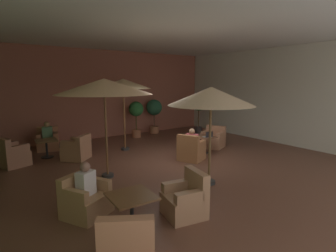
{
  "coord_description": "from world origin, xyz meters",
  "views": [
    {
      "loc": [
        -4.92,
        -6.37,
        2.54
      ],
      "look_at": [
        0.0,
        0.51,
        1.11
      ],
      "focal_mm": 28.37,
      "sensor_mm": 36.0,
      "label": 1
    }
  ],
  "objects_px": {
    "patio_umbrella_near_wall": "(211,97)",
    "iced_drink_cup": "(207,135)",
    "open_laptop": "(208,136)",
    "cafe_table_mid_center": "(132,202)",
    "armchair_front_left_north": "(191,151)",
    "patron_blue_shirt": "(192,139)",
    "patron_by_window": "(47,131)",
    "potted_tree_mid_left": "(154,110)",
    "armchair_front_left_east": "(213,139)",
    "armchair_mid_center_north": "(186,200)",
    "patron_with_friend": "(86,180)",
    "armchair_front_right_east": "(77,150)",
    "armchair_front_right_south": "(48,141)",
    "armchair_front_right_north": "(12,155)",
    "armchair_mid_center_south": "(128,249)",
    "patio_umbrella_tall_red": "(123,84)",
    "patio_umbrella_center_beige": "(104,87)",
    "armchair_mid_center_east": "(85,200)",
    "cafe_table_front_right": "(46,144)",
    "potted_tree_mid_right": "(199,106)",
    "cafe_table_front_left": "(203,140)",
    "potted_tree_left_corner": "(136,113)"
  },
  "relations": [
    {
      "from": "iced_drink_cup",
      "to": "potted_tree_mid_left",
      "type": "bearing_deg",
      "value": 83.81
    },
    {
      "from": "armchair_mid_center_north",
      "to": "armchair_front_right_east",
      "type": "bearing_deg",
      "value": 96.37
    },
    {
      "from": "armchair_mid_center_north",
      "to": "patron_by_window",
      "type": "bearing_deg",
      "value": 98.85
    },
    {
      "from": "armchair_front_right_north",
      "to": "armchair_mid_center_north",
      "type": "distance_m",
      "value": 5.89
    },
    {
      "from": "armchair_front_left_east",
      "to": "armchair_mid_center_north",
      "type": "height_order",
      "value": "armchair_mid_center_north"
    },
    {
      "from": "cafe_table_mid_center",
      "to": "iced_drink_cup",
      "type": "xyz_separation_m",
      "value": [
        4.53,
        2.84,
        0.17
      ]
    },
    {
      "from": "armchair_front_left_north",
      "to": "cafe_table_mid_center",
      "type": "relative_size",
      "value": 1.23
    },
    {
      "from": "patron_blue_shirt",
      "to": "armchair_mid_center_south",
      "type": "bearing_deg",
      "value": -139.82
    },
    {
      "from": "armchair_front_left_east",
      "to": "patio_umbrella_near_wall",
      "type": "distance_m",
      "value": 4.24
    },
    {
      "from": "armchair_front_left_north",
      "to": "potted_tree_mid_left",
      "type": "bearing_deg",
      "value": 71.71
    },
    {
      "from": "potted_tree_left_corner",
      "to": "potted_tree_mid_right",
      "type": "xyz_separation_m",
      "value": [
        3.01,
        -0.88,
        0.24
      ]
    },
    {
      "from": "armchair_front_right_south",
      "to": "patio_umbrella_near_wall",
      "type": "bearing_deg",
      "value": -66.87
    },
    {
      "from": "patron_blue_shirt",
      "to": "iced_drink_cup",
      "type": "relative_size",
      "value": 5.66
    },
    {
      "from": "armchair_front_right_north",
      "to": "armchair_mid_center_north",
      "type": "height_order",
      "value": "armchair_front_right_north"
    },
    {
      "from": "iced_drink_cup",
      "to": "patron_by_window",
      "type": "bearing_deg",
      "value": 140.23
    },
    {
      "from": "cafe_table_front_left",
      "to": "cafe_table_mid_center",
      "type": "height_order",
      "value": "same"
    },
    {
      "from": "patron_by_window",
      "to": "armchair_front_left_north",
      "type": "bearing_deg",
      "value": -49.75
    },
    {
      "from": "cafe_table_front_right",
      "to": "potted_tree_mid_right",
      "type": "height_order",
      "value": "potted_tree_mid_right"
    },
    {
      "from": "armchair_mid_center_south",
      "to": "patron_with_friend",
      "type": "distance_m",
      "value": 1.85
    },
    {
      "from": "cafe_table_mid_center",
      "to": "potted_tree_mid_left",
      "type": "xyz_separation_m",
      "value": [
        4.98,
        7.06,
        0.66
      ]
    },
    {
      "from": "patron_blue_shirt",
      "to": "open_laptop",
      "type": "xyz_separation_m",
      "value": [
        0.97,
        0.24,
        -0.03
      ]
    },
    {
      "from": "patio_umbrella_tall_red",
      "to": "potted_tree_mid_left",
      "type": "height_order",
      "value": "patio_umbrella_tall_red"
    },
    {
      "from": "armchair_mid_center_south",
      "to": "potted_tree_mid_right",
      "type": "height_order",
      "value": "potted_tree_mid_right"
    },
    {
      "from": "patron_with_friend",
      "to": "iced_drink_cup",
      "type": "bearing_deg",
      "value": 21.17
    },
    {
      "from": "armchair_front_right_north",
      "to": "patio_umbrella_center_beige",
      "type": "distance_m",
      "value": 3.85
    },
    {
      "from": "open_laptop",
      "to": "iced_drink_cup",
      "type": "bearing_deg",
      "value": 61.63
    },
    {
      "from": "armchair_front_right_east",
      "to": "patio_umbrella_near_wall",
      "type": "relative_size",
      "value": 0.43
    },
    {
      "from": "cafe_table_mid_center",
      "to": "patron_with_friend",
      "type": "bearing_deg",
      "value": 118.87
    },
    {
      "from": "patio_umbrella_center_beige",
      "to": "open_laptop",
      "type": "xyz_separation_m",
      "value": [
        3.83,
        0.13,
        -1.74
      ]
    },
    {
      "from": "patron_blue_shirt",
      "to": "open_laptop",
      "type": "height_order",
      "value": "patron_blue_shirt"
    },
    {
      "from": "armchair_mid_center_east",
      "to": "armchair_mid_center_south",
      "type": "height_order",
      "value": "armchair_mid_center_south"
    },
    {
      "from": "patio_umbrella_tall_red",
      "to": "patron_blue_shirt",
      "type": "height_order",
      "value": "patio_umbrella_tall_red"
    },
    {
      "from": "armchair_mid_center_north",
      "to": "patio_umbrella_near_wall",
      "type": "relative_size",
      "value": 0.36
    },
    {
      "from": "patio_umbrella_near_wall",
      "to": "iced_drink_cup",
      "type": "relative_size",
      "value": 21.93
    },
    {
      "from": "armchair_front_left_east",
      "to": "armchair_front_right_south",
      "type": "bearing_deg",
      "value": 147.83
    },
    {
      "from": "armchair_front_right_east",
      "to": "cafe_table_mid_center",
      "type": "bearing_deg",
      "value": -95.89
    },
    {
      "from": "patron_by_window",
      "to": "armchair_front_right_south",
      "type": "bearing_deg",
      "value": 76.29
    },
    {
      "from": "armchair_mid_center_north",
      "to": "patio_umbrella_center_beige",
      "type": "relative_size",
      "value": 0.33
    },
    {
      "from": "armchair_front_left_north",
      "to": "patron_blue_shirt",
      "type": "bearing_deg",
      "value": 24.39
    },
    {
      "from": "armchair_front_right_south",
      "to": "armchair_front_left_north",
      "type": "bearing_deg",
      "value": -50.07
    },
    {
      "from": "armchair_mid_center_east",
      "to": "potted_tree_mid_left",
      "type": "bearing_deg",
      "value": 48.17
    },
    {
      "from": "armchair_mid_center_south",
      "to": "potted_tree_mid_left",
      "type": "bearing_deg",
      "value": 55.27
    },
    {
      "from": "armchair_front_right_east",
      "to": "iced_drink_cup",
      "type": "xyz_separation_m",
      "value": [
        4.04,
        -1.92,
        0.34
      ]
    },
    {
      "from": "patron_by_window",
      "to": "armchair_front_left_east",
      "type": "bearing_deg",
      "value": -31.85
    },
    {
      "from": "patron_with_friend",
      "to": "open_laptop",
      "type": "distance_m",
      "value": 5.31
    },
    {
      "from": "patio_umbrella_tall_red",
      "to": "cafe_table_mid_center",
      "type": "bearing_deg",
      "value": -115.19
    },
    {
      "from": "potted_tree_mid_left",
      "to": "open_laptop",
      "type": "distance_m",
      "value": 4.37
    },
    {
      "from": "cafe_table_front_left",
      "to": "patron_by_window",
      "type": "height_order",
      "value": "patron_by_window"
    },
    {
      "from": "open_laptop",
      "to": "cafe_table_mid_center",
      "type": "bearing_deg",
      "value": -148.44
    },
    {
      "from": "potted_tree_mid_left",
      "to": "patron_blue_shirt",
      "type": "relative_size",
      "value": 2.67
    }
  ]
}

